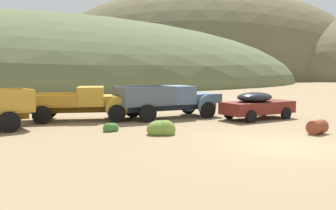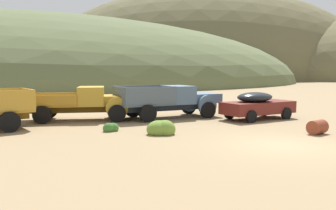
{
  "view_description": "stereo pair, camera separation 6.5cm",
  "coord_description": "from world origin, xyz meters",
  "views": [
    {
      "loc": [
        -8.58,
        -11.26,
        2.86
      ],
      "look_at": [
        -2.68,
        5.17,
        1.14
      ],
      "focal_mm": 38.82,
      "sensor_mm": 36.0,
      "label": 1
    },
    {
      "loc": [
        -8.52,
        -11.28,
        2.86
      ],
      "look_at": [
        -2.68,
        5.17,
        1.14
      ],
      "focal_mm": 38.82,
      "sensor_mm": 36.0,
      "label": 2
    }
  ],
  "objects": [
    {
      "name": "ground_plane",
      "position": [
        0.0,
        0.0,
        0.0
      ],
      "size": [
        300.0,
        300.0,
        0.0
      ],
      "primitive_type": "plane",
      "color": "#937A56"
    },
    {
      "name": "hill_center",
      "position": [
        -11.96,
        64.27,
        0.0
      ],
      "size": [
        116.66,
        69.18,
        26.45
      ],
      "primitive_type": "ellipsoid",
      "color": "#56603D",
      "rests_on": "ground"
    },
    {
      "name": "hill_far_right",
      "position": [
        41.54,
        82.89,
        0.0
      ],
      "size": [
        104.76,
        54.85,
        50.89
      ],
      "primitive_type": "ellipsoid",
      "color": "brown",
      "rests_on": "ground"
    },
    {
      "name": "truck_mustard",
      "position": [
        -5.86,
        9.39,
        1.0
      ],
      "size": [
        6.66,
        3.38,
        1.89
      ],
      "rotation": [
        0.0,
        0.0,
        -0.18
      ],
      "color": "#593D12",
      "rests_on": "ground"
    },
    {
      "name": "truck_chalk_blue",
      "position": [
        -0.89,
        8.85,
        1.02
      ],
      "size": [
        6.44,
        3.09,
        1.91
      ],
      "rotation": [
        0.0,
        0.0,
        0.11
      ],
      "color": "#262D39",
      "rests_on": "ground"
    },
    {
      "name": "car_oxblood",
      "position": [
        3.42,
        6.53,
        0.81
      ],
      "size": [
        4.82,
        2.57,
        1.57
      ],
      "rotation": [
        0.0,
        0.0,
        0.19
      ],
      "color": "maroon",
      "rests_on": "ground"
    },
    {
      "name": "oil_drum_foreground",
      "position": [
        3.04,
        1.47,
        0.31
      ],
      "size": [
        1.02,
        0.88,
        0.62
      ],
      "color": "brown",
      "rests_on": "ground"
    },
    {
      "name": "bush_near_barrel",
      "position": [
        -5.47,
        5.25,
        0.14
      ],
      "size": [
        0.75,
        0.57,
        0.52
      ],
      "color": "#3D702D",
      "rests_on": "ground"
    },
    {
      "name": "bush_lone_scrub",
      "position": [
        -3.5,
        3.7,
        0.22
      ],
      "size": [
        1.27,
        1.05,
        0.83
      ],
      "color": "olive",
      "rests_on": "ground"
    }
  ]
}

